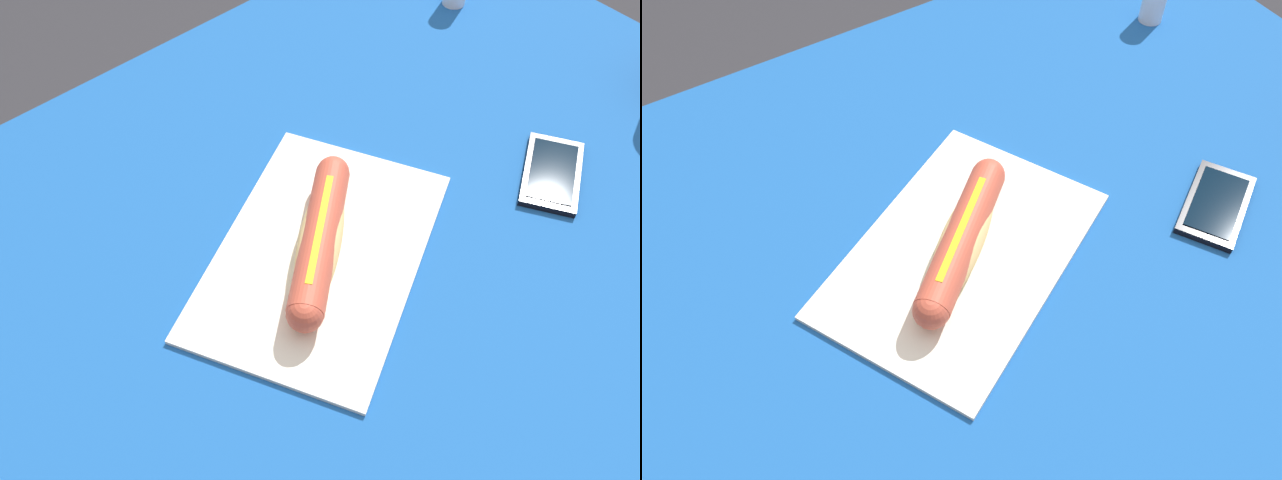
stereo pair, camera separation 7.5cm
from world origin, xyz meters
TOP-DOWN VIEW (x-y plane):
  - ground_plane at (0.00, 0.00)m, footprint 6.00×6.00m
  - dining_table at (0.00, 0.00)m, footprint 1.19×0.97m
  - paper_wrapper at (-0.07, 0.04)m, footprint 0.40×0.35m
  - hot_dog at (-0.07, 0.04)m, footprint 0.19×0.17m
  - cell_phone at (0.23, -0.07)m, footprint 0.14×0.12m

SIDE VIEW (x-z plane):
  - ground_plane at x=0.00m, z-range 0.00..0.00m
  - dining_table at x=0.00m, z-range 0.25..0.98m
  - paper_wrapper at x=-0.07m, z-range 0.74..0.74m
  - cell_phone at x=0.23m, z-range 0.74..0.75m
  - hot_dog at x=-0.07m, z-range 0.74..0.79m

